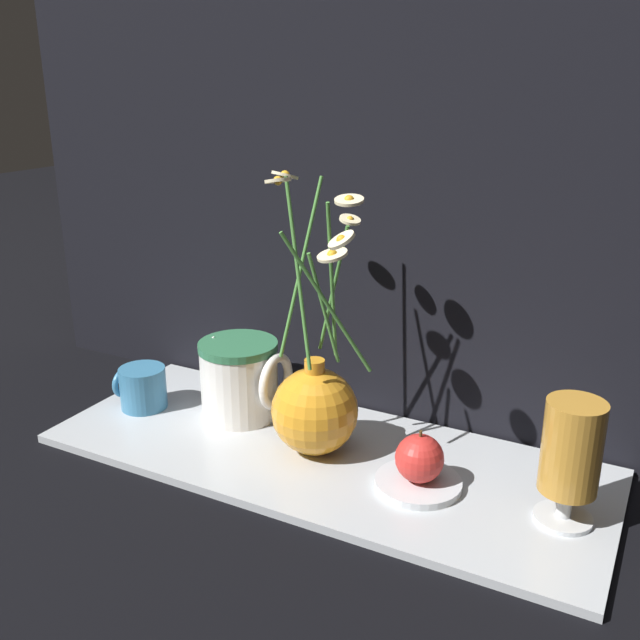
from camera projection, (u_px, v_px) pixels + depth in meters
name	position (u px, v px, depth m)	size (l,w,h in m)	color
ground_plane	(322.00, 459.00, 1.03)	(6.00, 6.00, 0.00)	black
shelf	(322.00, 455.00, 1.03)	(0.81, 0.31, 0.01)	#B2B7BC
backdrop_wall	(380.00, 57.00, 0.99)	(1.31, 0.02, 1.10)	black
vase_with_flowers	(316.00, 404.00, 1.01)	(0.19, 0.18, 0.40)	orange
yellow_mug	(142.00, 387.00, 1.15)	(0.08, 0.07, 0.07)	teal
ceramic_pitcher	(240.00, 376.00, 1.12)	(0.15, 0.12, 0.13)	white
tea_glass	(571.00, 452.00, 0.84)	(0.07, 0.07, 0.16)	silver
saucer_plate	(418.00, 483.00, 0.94)	(0.12, 0.12, 0.01)	silver
orange_fruit	(419.00, 458.00, 0.93)	(0.06, 0.06, 0.07)	red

